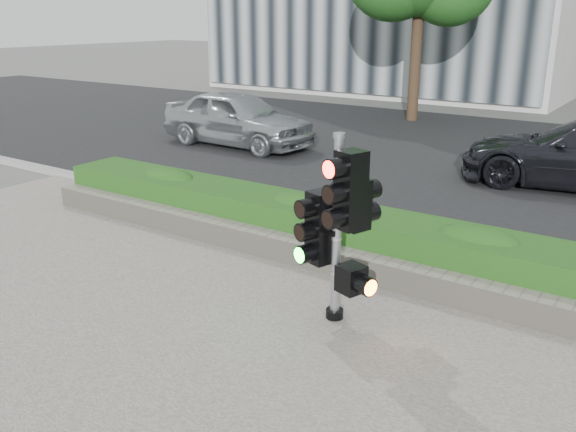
% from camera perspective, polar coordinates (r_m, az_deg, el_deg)
% --- Properties ---
extents(ground, '(120.00, 120.00, 0.00)m').
position_cam_1_polar(ground, '(6.96, -1.89, -11.04)').
color(ground, '#51514C').
rests_on(ground, ground).
extents(road, '(60.00, 13.00, 0.02)m').
position_cam_1_polar(road, '(15.69, 20.15, 4.68)').
color(road, black).
rests_on(road, ground).
extents(curb, '(60.00, 0.25, 0.12)m').
position_cam_1_polar(curb, '(9.43, 9.43, -2.77)').
color(curb, gray).
rests_on(curb, ground).
extents(stone_wall, '(12.00, 0.32, 0.34)m').
position_cam_1_polar(stone_wall, '(8.33, 5.81, -4.47)').
color(stone_wall, gray).
rests_on(stone_wall, sidewalk).
extents(hedge, '(12.00, 1.00, 0.68)m').
position_cam_1_polar(hedge, '(8.81, 7.87, -2.07)').
color(hedge, '#357B25').
rests_on(hedge, sidewalk).
extents(traffic_signal, '(0.81, 0.67, 2.19)m').
position_cam_1_polar(traffic_signal, '(6.80, 4.98, -0.39)').
color(traffic_signal, black).
rests_on(traffic_signal, sidewalk).
extents(car_silver, '(4.42, 1.93, 1.48)m').
position_cam_1_polar(car_silver, '(16.61, -4.76, 9.09)').
color(car_silver, '#A8ABAF').
rests_on(car_silver, road).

